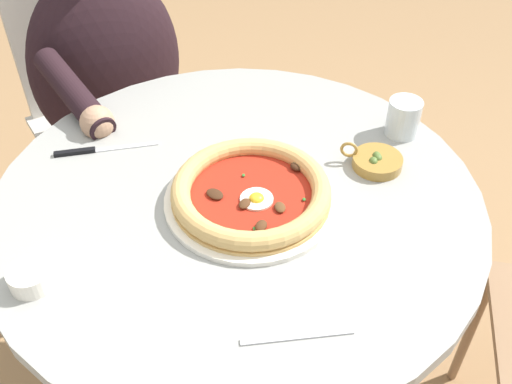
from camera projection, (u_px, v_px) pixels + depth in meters
dining_table at (238, 253)px, 1.16m from camera, size 0.88×0.88×0.74m
pizza_on_plate at (251, 193)px, 1.02m from camera, size 0.31×0.31×0.04m
water_glass at (403, 120)px, 1.17m from camera, size 0.07×0.07×0.08m
steak_knife at (91, 150)px, 1.14m from camera, size 0.05×0.20×0.01m
ramekin_capers at (30, 277)px, 0.89m from camera, size 0.07×0.07×0.03m
olive_pan at (376, 161)px, 1.10m from camera, size 0.09×0.12×0.04m
fork_utensil at (297, 336)px, 0.83m from camera, size 0.03×0.16×0.00m
diner_person at (119, 130)px, 1.60m from camera, size 0.59×0.44×1.13m
cafe_chair_diner at (98, 94)px, 1.67m from camera, size 0.54×0.54×0.91m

